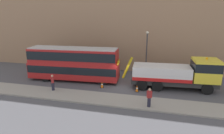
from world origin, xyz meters
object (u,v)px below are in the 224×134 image
(pedestrian_bystander, at_px, (149,98))
(traffic_cone_near_bus, at_px, (102,85))
(recovery_tow_truck, at_px, (178,73))
(pedestrian_onlooker, at_px, (53,83))
(traffic_cone_midway, at_px, (137,89))
(street_lamp, at_px, (147,50))
(double_decker_bus, at_px, (73,63))

(pedestrian_bystander, distance_m, traffic_cone_near_bus, 6.62)
(recovery_tow_truck, relative_size, pedestrian_onlooker, 5.97)
(traffic_cone_midway, xyz_separation_m, street_lamp, (0.40, 5.93, 3.13))
(recovery_tow_truck, height_order, pedestrian_onlooker, recovery_tow_truck)
(double_decker_bus, bearing_deg, pedestrian_onlooker, -102.97)
(pedestrian_onlooker, distance_m, traffic_cone_near_bus, 5.29)
(double_decker_bus, height_order, traffic_cone_near_bus, double_decker_bus)
(traffic_cone_near_bus, height_order, street_lamp, street_lamp)
(double_decker_bus, bearing_deg, pedestrian_bystander, -33.46)
(traffic_cone_near_bus, bearing_deg, pedestrian_onlooker, -153.85)
(recovery_tow_truck, distance_m, pedestrian_bystander, 6.10)
(double_decker_bus, xyz_separation_m, traffic_cone_near_bus, (4.08, -1.65, -1.89))
(recovery_tow_truck, relative_size, traffic_cone_near_bus, 14.19)
(recovery_tow_truck, relative_size, traffic_cone_midway, 14.19)
(pedestrian_bystander, bearing_deg, double_decker_bus, 30.08)
(pedestrian_onlooker, height_order, traffic_cone_near_bus, pedestrian_onlooker)
(pedestrian_bystander, relative_size, street_lamp, 0.29)
(recovery_tow_truck, distance_m, double_decker_bus, 12.18)
(pedestrian_bystander, height_order, traffic_cone_near_bus, pedestrian_bystander)
(traffic_cone_near_bus, relative_size, traffic_cone_midway, 1.00)
(recovery_tow_truck, bearing_deg, traffic_cone_midway, -159.22)
(traffic_cone_midway, distance_m, street_lamp, 6.71)
(pedestrian_bystander, bearing_deg, recovery_tow_truck, -56.49)
(double_decker_bus, distance_m, traffic_cone_midway, 8.44)
(pedestrian_onlooker, height_order, street_lamp, street_lamp)
(double_decker_bus, xyz_separation_m, street_lamp, (8.41, 4.05, 1.24))
(traffic_cone_midway, bearing_deg, double_decker_bus, 166.83)
(pedestrian_onlooker, distance_m, pedestrian_bystander, 10.24)
(pedestrian_bystander, xyz_separation_m, street_lamp, (-1.08, 9.45, 2.49))
(double_decker_bus, bearing_deg, recovery_tow_truck, -3.69)
(pedestrian_onlooker, bearing_deg, traffic_cone_near_bus, -3.45)
(pedestrian_onlooker, height_order, traffic_cone_midway, pedestrian_onlooker)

